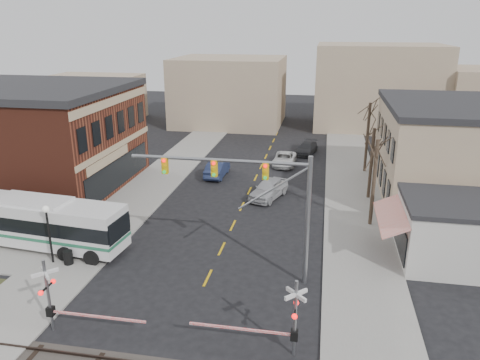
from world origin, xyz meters
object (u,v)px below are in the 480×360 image
car_a (269,189)px  car_b (217,169)px  rr_crossing_west (56,297)px  trash_bin (68,257)px  traffic_signal_mast (259,191)px  rr_crossing_east (286,318)px  pedestrian_far (93,223)px  transit_bus (35,221)px  street_lamp (48,222)px  car_c (284,159)px  car_d (306,148)px  pedestrian_near (88,232)px

car_a → car_b: 7.90m
rr_crossing_west → car_b: bearing=85.2°
trash_bin → car_b: car_b is taller
traffic_signal_mast → rr_crossing_east: size_ratio=1.90×
pedestrian_far → transit_bus: bearing=-176.0°
street_lamp → rr_crossing_east: bearing=-20.9°
street_lamp → pedestrian_far: size_ratio=2.62×
car_c → car_b: bearing=-138.9°
rr_crossing_east → car_a: size_ratio=1.12×
car_d → pedestrian_near: 30.57m
transit_bus → street_lamp: 3.42m
car_a → pedestrian_far: 15.46m
street_lamp → pedestrian_near: 3.82m
rr_crossing_west → car_a: bearing=68.7°
rr_crossing_west → car_c: 32.51m
car_b → pedestrian_far: 16.18m
car_b → car_d: car_b is taller
transit_bus → car_c: bearing=56.3°
transit_bus → pedestrian_far: bearing=42.3°
car_a → car_b: bearing=157.8°
trash_bin → car_b: (5.31, 19.81, 0.22)m
rr_crossing_west → pedestrian_near: rr_crossing_west is taller
traffic_signal_mast → car_b: traffic_signal_mast is taller
rr_crossing_east → transit_bus: bearing=155.9°
car_c → traffic_signal_mast: bearing=-86.6°
transit_bus → trash_bin: size_ratio=14.71×
rr_crossing_east → car_a: bearing=99.2°
traffic_signal_mast → car_d: bearing=87.0°
car_a → traffic_signal_mast: bearing=-66.7°
car_b → rr_crossing_west: bearing=86.0°
rr_crossing_east → pedestrian_far: size_ratio=3.69×
car_d → pedestrian_far: size_ratio=3.07×
rr_crossing_west → car_c: size_ratio=1.13×
trash_bin → rr_crossing_west: bearing=-63.7°
transit_bus → traffic_signal_mast: (15.88, -1.55, 3.87)m
trash_bin → car_a: (11.26, 14.61, 0.28)m
trash_bin → traffic_signal_mast: bearing=2.7°
rr_crossing_east → car_c: size_ratio=1.13×
pedestrian_far → car_b: bearing=29.9°
car_a → car_d: (2.62, 15.60, -0.18)m
traffic_signal_mast → rr_crossing_east: 7.94m
car_a → car_d: size_ratio=1.08×
car_c → pedestrian_far: pedestrian_far is taller
car_a → pedestrian_far: bearing=-121.5°
traffic_signal_mast → car_a: traffic_signal_mast is taller
car_c → pedestrian_far: bearing=-119.5°
pedestrian_far → rr_crossing_west: bearing=-109.5°
rr_crossing_west → trash_bin: (-3.12, 6.32, -1.39)m
rr_crossing_east → trash_bin: bearing=157.7°
trash_bin → pedestrian_far: bearing=98.0°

